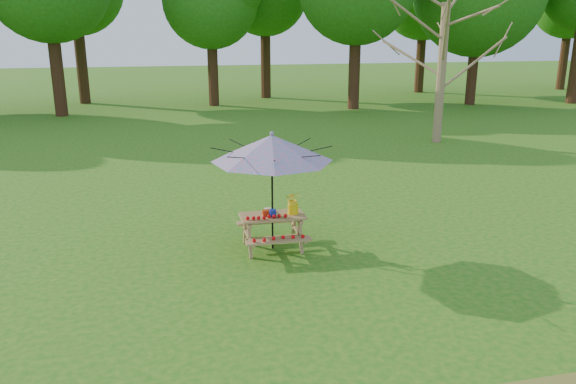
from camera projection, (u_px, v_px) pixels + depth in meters
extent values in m
plane|color=#1E6012|center=(573.00, 282.00, 9.26)|extent=(120.00, 120.00, 0.00)
cylinder|color=olive|center=(441.00, 74.00, 20.13)|extent=(0.39, 0.39, 4.93)
cube|color=olive|center=(272.00, 216.00, 10.51)|extent=(1.20, 0.62, 0.04)
cube|color=olive|center=(279.00, 241.00, 10.08)|extent=(1.20, 0.22, 0.04)
cube|color=olive|center=(267.00, 221.00, 11.11)|extent=(1.20, 0.22, 0.04)
cylinder|color=black|center=(272.00, 192.00, 10.38)|extent=(0.04, 0.04, 2.25)
cone|color=teal|center=(272.00, 148.00, 10.15)|extent=(2.56, 2.56, 0.48)
sphere|color=teal|center=(272.00, 134.00, 10.08)|extent=(0.08, 0.08, 0.08)
cube|color=#B32F0E|center=(266.00, 213.00, 10.48)|extent=(0.14, 0.12, 0.10)
cylinder|color=#1429A8|center=(273.00, 213.00, 10.42)|extent=(0.13, 0.13, 0.13)
cube|color=silver|center=(268.00, 210.00, 10.67)|extent=(0.13, 0.13, 0.07)
cylinder|color=yellow|center=(293.00, 209.00, 10.55)|extent=(0.20, 0.20, 0.20)
imported|color=yellow|center=(293.00, 199.00, 10.50)|extent=(0.29, 0.26, 0.30)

